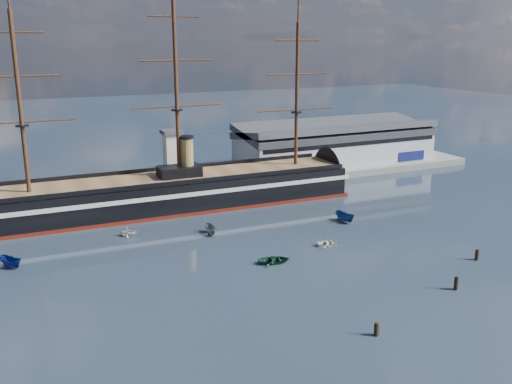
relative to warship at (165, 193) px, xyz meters
name	(u,v)px	position (x,y,z in m)	size (l,w,h in m)	color
ground	(206,232)	(2.99, -20.00, -4.04)	(600.00, 600.00, 0.00)	#242C39
quay	(195,188)	(12.99, 16.00, -4.04)	(180.00, 18.00, 2.00)	slate
warehouse	(335,144)	(60.99, 20.00, 3.95)	(63.00, 21.00, 11.60)	#B7BABC
quay_tower	(172,157)	(5.99, 13.00, 5.72)	(5.00, 5.00, 15.00)	silver
warship	(165,193)	(0.00, 0.00, 0.00)	(113.03, 17.98, 53.94)	black
motorboat_a	(12,267)	(-35.69, -23.37, -4.04)	(6.31, 2.31, 2.52)	navy
motorboat_b	(274,263)	(8.41, -41.70, -4.04)	(3.68, 1.47, 1.72)	#113825
motorboat_c	(211,234)	(3.50, -21.82, -4.04)	(5.94, 2.18, 2.38)	slate
motorboat_d	(129,236)	(-12.66, -15.63, -4.04)	(6.05, 2.62, 2.22)	silver
motorboat_e	(329,245)	(22.38, -38.16, -4.04)	(3.06, 1.22, 1.43)	silver
motorboat_f	(345,222)	(33.89, -26.64, -4.04)	(6.76, 2.48, 2.71)	navy
piling_near_mid	(376,336)	(9.29, -71.40, -4.04)	(0.64, 0.64, 2.69)	black
piling_near_right	(455,290)	(30.29, -64.72, -4.04)	(0.64, 0.64, 3.07)	black
piling_far_right	(476,260)	(43.31, -56.47, -4.04)	(0.64, 0.64, 2.84)	black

